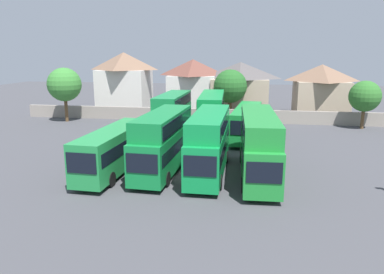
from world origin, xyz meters
TOP-DOWN VIEW (x-y plane):
  - ground at (0.00, 18.00)m, footprint 140.00×140.00m
  - depot_boundary_wall at (0.00, 23.11)m, footprint 56.00×0.50m
  - bus_1 at (-5.82, -0.39)m, footprint 2.95×10.88m
  - bus_2 at (-1.91, 0.20)m, footprint 3.02×10.22m
  - bus_3 at (1.81, 0.23)m, footprint 2.59×10.51m
  - bus_4 at (5.63, 0.25)m, footprint 3.03×11.74m
  - bus_5 at (-3.89, 13.31)m, footprint 2.80×10.22m
  - bus_6 at (0.61, 13.56)m, footprint 3.16×11.64m
  - bus_7 at (4.63, 13.35)m, footprint 3.42×11.63m
  - house_terrace_left at (-15.43, 30.20)m, footprint 8.10×7.25m
  - house_terrace_centre at (-4.13, 30.18)m, footprint 7.63×7.09m
  - house_terrace_right at (3.31, 29.84)m, footprint 8.95×7.10m
  - house_terrace_far_right at (15.35, 29.88)m, footprint 7.84×7.85m
  - tree_left_of_lot at (19.13, 21.11)m, footprint 3.89×3.89m
  - tree_behind_wall at (2.03, 25.61)m, footprint 4.79×4.79m
  - tree_right_of_lot at (-20.62, 20.11)m, footprint 4.64×4.64m

SIDE VIEW (x-z plane):
  - ground at x=0.00m, z-range 0.00..0.00m
  - depot_boundary_wall at x=0.00m, z-range 0.00..1.80m
  - bus_1 at x=-5.82m, z-range 0.25..3.76m
  - bus_7 at x=4.63m, z-range 0.25..3.76m
  - bus_2 at x=-1.91m, z-range 0.31..5.15m
  - bus_5 at x=-3.89m, z-range 0.31..5.19m
  - bus_3 at x=1.81m, z-range 0.31..5.22m
  - bus_6 at x=0.61m, z-range 0.31..5.23m
  - bus_4 at x=5.63m, z-range 0.31..5.24m
  - house_terrace_far_right at x=15.35m, z-range 0.08..7.90m
  - tree_left_of_lot at x=19.13m, z-range 1.08..7.19m
  - house_terrace_right at x=3.31m, z-range 0.09..8.19m
  - house_terrace_centre at x=-4.13m, z-range 0.09..8.59m
  - tree_behind_wall at x=2.03m, z-range 1.17..8.35m
  - house_terrace_left at x=-15.43m, z-range 0.10..9.67m
  - tree_right_of_lot at x=-20.62m, z-range 1.41..8.92m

